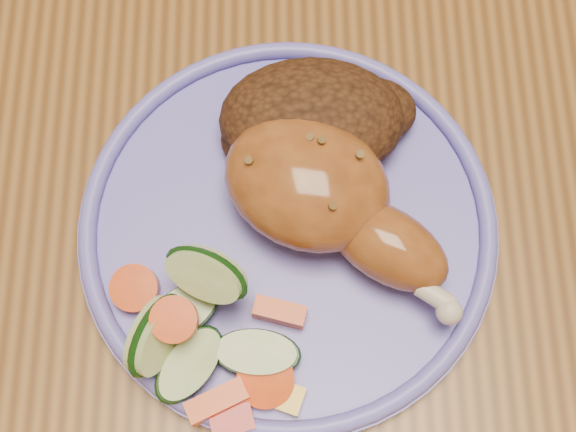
{
  "coord_description": "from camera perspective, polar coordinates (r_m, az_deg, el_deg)",
  "views": [
    {
      "loc": [
        -0.06,
        -0.27,
        1.18
      ],
      "look_at": [
        -0.06,
        -0.12,
        0.78
      ],
      "focal_mm": 50.0,
      "sensor_mm": 36.0,
      "label": 1
    }
  ],
  "objects": [
    {
      "name": "vegetable_pile",
      "position": [
        0.42,
        -6.11,
        -8.29
      ],
      "size": [
        0.11,
        0.11,
        0.05
      ],
      "color": "#A50A05",
      "rests_on": "plate"
    },
    {
      "name": "dining_table",
      "position": [
        0.59,
        5.84,
        7.47
      ],
      "size": [
        0.9,
        1.4,
        0.75
      ],
      "color": "brown",
      "rests_on": "ground"
    },
    {
      "name": "ground",
      "position": [
        1.22,
        2.81,
        -7.23
      ],
      "size": [
        4.0,
        4.0,
        0.0
      ],
      "primitive_type": "plane",
      "color": "brown",
      "rests_on": "ground"
    },
    {
      "name": "plate_rim",
      "position": [
        0.44,
        0.0,
        -0.44
      ],
      "size": [
        0.23,
        0.23,
        0.01
      ],
      "primitive_type": "torus",
      "color": "#6E68D5",
      "rests_on": "plate"
    },
    {
      "name": "chicken_leg",
      "position": [
        0.43,
        2.74,
        1.31
      ],
      "size": [
        0.14,
        0.13,
        0.05
      ],
      "color": "#9C5520",
      "rests_on": "plate"
    },
    {
      "name": "rice_pilaf",
      "position": [
        0.45,
        1.97,
        6.84
      ],
      "size": [
        0.11,
        0.08,
        0.05
      ],
      "color": "#402310",
      "rests_on": "plate"
    },
    {
      "name": "plate",
      "position": [
        0.45,
        0.0,
        -0.91
      ],
      "size": [
        0.24,
        0.24,
        0.01
      ],
      "primitive_type": "cylinder",
      "color": "#6E68D5",
      "rests_on": "dining_table"
    }
  ]
}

